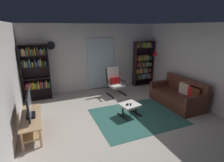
{
  "coord_description": "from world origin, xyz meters",
  "views": [
    {
      "loc": [
        -1.98,
        -3.79,
        2.49
      ],
      "look_at": [
        -0.04,
        0.91,
        0.91
      ],
      "focal_mm": 28.19,
      "sensor_mm": 36.0,
      "label": 1
    }
  ],
  "objects_px": {
    "television": "(29,105)",
    "ottoman": "(130,106)",
    "tv_remote": "(131,104)",
    "tv_stand": "(32,122)",
    "leather_sofa": "(179,96)",
    "bookshelf_near_sofa": "(143,63)",
    "cell_phone": "(127,105)",
    "floor_lamp_by_shelf": "(155,58)",
    "wall_clock": "(51,45)",
    "lounge_armchair": "(115,81)",
    "bookshelf_near_tv": "(36,70)"
  },
  "relations": [
    {
      "from": "bookshelf_near_sofa",
      "to": "cell_phone",
      "type": "relative_size",
      "value": 13.53
    },
    {
      "from": "bookshelf_near_sofa",
      "to": "tv_stand",
      "type": "bearing_deg",
      "value": -153.29
    },
    {
      "from": "floor_lamp_by_shelf",
      "to": "wall_clock",
      "type": "relative_size",
      "value": 5.64
    },
    {
      "from": "bookshelf_near_sofa",
      "to": "cell_phone",
      "type": "distance_m",
      "value": 3.15
    },
    {
      "from": "floor_lamp_by_shelf",
      "to": "wall_clock",
      "type": "xyz_separation_m",
      "value": [
        -3.78,
        0.93,
        0.56
      ]
    },
    {
      "from": "leather_sofa",
      "to": "lounge_armchair",
      "type": "bearing_deg",
      "value": 132.75
    },
    {
      "from": "television",
      "to": "tv_remote",
      "type": "height_order",
      "value": "television"
    },
    {
      "from": "bookshelf_near_tv",
      "to": "leather_sofa",
      "type": "bearing_deg",
      "value": -28.27
    },
    {
      "from": "lounge_armchair",
      "to": "ottoman",
      "type": "bearing_deg",
      "value": -99.33
    },
    {
      "from": "leather_sofa",
      "to": "tv_remote",
      "type": "height_order",
      "value": "leather_sofa"
    },
    {
      "from": "leather_sofa",
      "to": "ottoman",
      "type": "bearing_deg",
      "value": -178.24
    },
    {
      "from": "television",
      "to": "lounge_armchair",
      "type": "xyz_separation_m",
      "value": [
        2.87,
        1.63,
        -0.2
      ]
    },
    {
      "from": "cell_phone",
      "to": "floor_lamp_by_shelf",
      "type": "height_order",
      "value": "floor_lamp_by_shelf"
    },
    {
      "from": "tv_stand",
      "to": "lounge_armchair",
      "type": "bearing_deg",
      "value": 29.54
    },
    {
      "from": "tv_stand",
      "to": "floor_lamp_by_shelf",
      "type": "relative_size",
      "value": 0.85
    },
    {
      "from": "bookshelf_near_sofa",
      "to": "lounge_armchair",
      "type": "relative_size",
      "value": 1.85
    },
    {
      "from": "wall_clock",
      "to": "lounge_armchair",
      "type": "bearing_deg",
      "value": -20.77
    },
    {
      "from": "ottoman",
      "to": "wall_clock",
      "type": "height_order",
      "value": "wall_clock"
    },
    {
      "from": "lounge_armchair",
      "to": "ottoman",
      "type": "height_order",
      "value": "lounge_armchair"
    },
    {
      "from": "leather_sofa",
      "to": "tv_remote",
      "type": "bearing_deg",
      "value": -176.5
    },
    {
      "from": "bookshelf_near_tv",
      "to": "tv_remote",
      "type": "distance_m",
      "value": 3.48
    },
    {
      "from": "television",
      "to": "tv_remote",
      "type": "distance_m",
      "value": 2.62
    },
    {
      "from": "bookshelf_near_sofa",
      "to": "leather_sofa",
      "type": "relative_size",
      "value": 1.08
    },
    {
      "from": "lounge_armchair",
      "to": "floor_lamp_by_shelf",
      "type": "distance_m",
      "value": 1.83
    },
    {
      "from": "bookshelf_near_tv",
      "to": "ottoman",
      "type": "height_order",
      "value": "bookshelf_near_tv"
    },
    {
      "from": "leather_sofa",
      "to": "cell_phone",
      "type": "height_order",
      "value": "leather_sofa"
    },
    {
      "from": "bookshelf_near_tv",
      "to": "tv_remote",
      "type": "bearing_deg",
      "value": -44.86
    },
    {
      "from": "television",
      "to": "ottoman",
      "type": "distance_m",
      "value": 2.62
    },
    {
      "from": "tv_remote",
      "to": "cell_phone",
      "type": "xyz_separation_m",
      "value": [
        -0.09,
        0.04,
        -0.0
      ]
    },
    {
      "from": "bookshelf_near_tv",
      "to": "television",
      "type": "bearing_deg",
      "value": -94.27
    },
    {
      "from": "tv_stand",
      "to": "television",
      "type": "height_order",
      "value": "television"
    },
    {
      "from": "ottoman",
      "to": "floor_lamp_by_shelf",
      "type": "distance_m",
      "value": 2.72
    },
    {
      "from": "cell_phone",
      "to": "wall_clock",
      "type": "relative_size",
      "value": 0.48
    },
    {
      "from": "bookshelf_near_tv",
      "to": "tv_stand",
      "type": "bearing_deg",
      "value": -94.32
    },
    {
      "from": "television",
      "to": "tv_remote",
      "type": "relative_size",
      "value": 6.79
    },
    {
      "from": "lounge_armchair",
      "to": "cell_phone",
      "type": "height_order",
      "value": "lounge_armchair"
    },
    {
      "from": "tv_remote",
      "to": "floor_lamp_by_shelf",
      "type": "xyz_separation_m",
      "value": [
        1.95,
        1.68,
        0.92
      ]
    },
    {
      "from": "tv_stand",
      "to": "leather_sofa",
      "type": "relative_size",
      "value": 0.79
    },
    {
      "from": "floor_lamp_by_shelf",
      "to": "tv_remote",
      "type": "bearing_deg",
      "value": -139.28
    },
    {
      "from": "television",
      "to": "tv_remote",
      "type": "xyz_separation_m",
      "value": [
        2.58,
        -0.18,
        -0.36
      ]
    },
    {
      "from": "ottoman",
      "to": "cell_phone",
      "type": "bearing_deg",
      "value": -168.4
    },
    {
      "from": "tv_stand",
      "to": "ottoman",
      "type": "relative_size",
      "value": 2.33
    },
    {
      "from": "tv_stand",
      "to": "bookshelf_near_sofa",
      "type": "bearing_deg",
      "value": 26.71
    },
    {
      "from": "television",
      "to": "floor_lamp_by_shelf",
      "type": "xyz_separation_m",
      "value": [
        4.53,
        1.5,
        0.56
      ]
    },
    {
      "from": "leather_sofa",
      "to": "ottoman",
      "type": "height_order",
      "value": "leather_sofa"
    },
    {
      "from": "bookshelf_near_tv",
      "to": "bookshelf_near_sofa",
      "type": "xyz_separation_m",
      "value": [
        4.3,
        0.02,
        -0.1
      ]
    },
    {
      "from": "bookshelf_near_sofa",
      "to": "floor_lamp_by_shelf",
      "type": "distance_m",
      "value": 0.82
    },
    {
      "from": "tv_stand",
      "to": "cell_phone",
      "type": "relative_size",
      "value": 9.92
    },
    {
      "from": "television",
      "to": "lounge_armchair",
      "type": "distance_m",
      "value": 3.31
    },
    {
      "from": "leather_sofa",
      "to": "wall_clock",
      "type": "relative_size",
      "value": 6.04
    }
  ]
}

